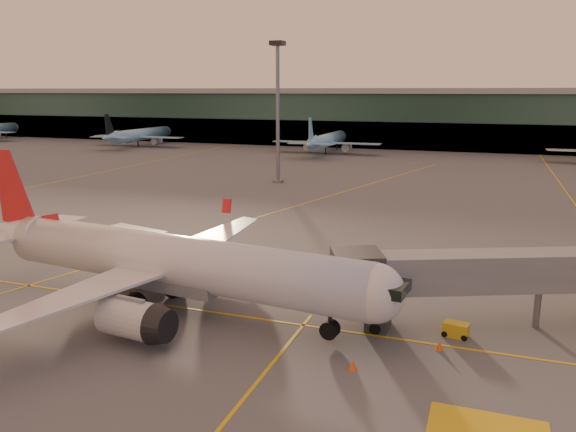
% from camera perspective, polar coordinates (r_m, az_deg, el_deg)
% --- Properties ---
extents(ground, '(600.00, 600.00, 0.00)m').
position_cam_1_polar(ground, '(39.83, -7.78, -12.69)').
color(ground, '#4C4F54').
rests_on(ground, ground).
extents(taxi_markings, '(100.12, 173.00, 0.01)m').
position_cam_1_polar(taxi_markings, '(81.83, 1.98, 0.68)').
color(taxi_markings, gold).
rests_on(taxi_markings, ground).
extents(terminal, '(400.00, 20.00, 17.60)m').
position_cam_1_polar(terminal, '(174.61, 14.28, 9.58)').
color(terminal, '#19382D').
rests_on(terminal, ground).
extents(mast_west_near, '(2.40, 2.40, 25.60)m').
position_cam_1_polar(mast_west_near, '(104.57, -1.05, 11.50)').
color(mast_west_near, slate).
rests_on(mast_west_near, ground).
extents(distant_aircraft_row, '(350.00, 34.00, 13.00)m').
position_cam_1_polar(distant_aircraft_row, '(150.88, 17.31, 5.63)').
color(distant_aircraft_row, '#83BBDB').
rests_on(distant_aircraft_row, ground).
extents(main_airplane, '(39.35, 35.56, 11.87)m').
position_cam_1_polar(main_airplane, '(45.14, -12.59, -4.55)').
color(main_airplane, silver).
rests_on(main_airplane, ground).
extents(jet_bridge, '(29.65, 14.91, 5.87)m').
position_cam_1_polar(jet_bridge, '(45.14, 25.98, -5.22)').
color(jet_bridge, slate).
rests_on(jet_bridge, ground).
extents(catering_truck, '(6.61, 4.08, 4.78)m').
position_cam_1_polar(catering_truck, '(52.46, -15.34, -3.58)').
color(catering_truck, '#A31720').
rests_on(catering_truck, ground).
extents(gpu_cart, '(1.91, 1.34, 1.03)m').
position_cam_1_polar(gpu_cart, '(41.96, 16.70, -11.02)').
color(gpu_cart, gold).
rests_on(gpu_cart, ground).
extents(cone_nose, '(0.49, 0.49, 0.62)m').
position_cam_1_polar(cone_nose, '(39.75, 15.13, -12.61)').
color(cone_nose, '#FE4D0D').
rests_on(cone_nose, ground).
extents(cone_fwd, '(0.50, 0.50, 0.64)m').
position_cam_1_polar(cone_fwd, '(36.23, 6.60, -14.81)').
color(cone_fwd, '#FE4D0D').
rests_on(cone_fwd, ground).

